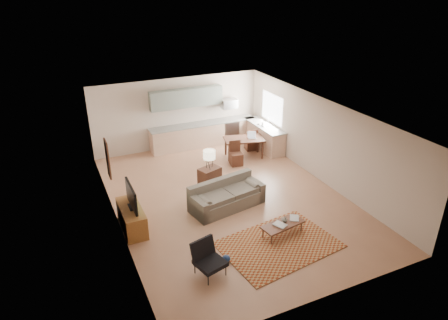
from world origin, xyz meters
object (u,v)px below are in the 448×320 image
console_table (210,179)px  dining_table (244,148)px  armchair (210,260)px  coffee_table (282,229)px  sofa (227,195)px  tv_credenza (132,218)px

console_table → dining_table: 2.79m
armchair → dining_table: 6.49m
coffee_table → armchair: armchair is taller
sofa → dining_table: (2.05, 2.94, -0.03)m
sofa → tv_credenza: 2.73m
console_table → dining_table: console_table is taller
tv_credenza → dining_table: size_ratio=0.98×
coffee_table → tv_credenza: (-3.44, 1.90, 0.15)m
sofa → console_table: bearing=82.9°
tv_credenza → armchair: bearing=-64.9°
sofa → console_table: 1.13m
sofa → armchair: size_ratio=2.85×
armchair → tv_credenza: bearing=100.4°
sofa → tv_credenza: size_ratio=1.63×
armchair → tv_credenza: armchair is taller
dining_table → armchair: bearing=-110.4°
console_table → dining_table: size_ratio=0.53×
armchair → tv_credenza: (-1.18, 2.51, -0.08)m
dining_table → coffee_table: bearing=-92.3°
coffee_table → console_table: console_table is taller
console_table → dining_table: (2.12, 1.81, -0.02)m
sofa → coffee_table: bearing=-79.5°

